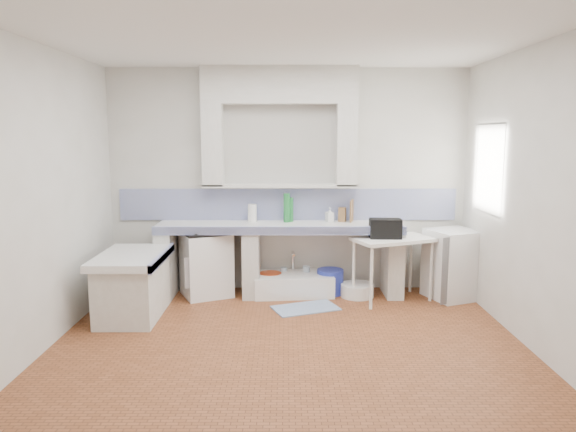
{
  "coord_description": "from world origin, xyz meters",
  "views": [
    {
      "loc": [
        -0.02,
        -4.79,
        1.98
      ],
      "look_at": [
        0.0,
        1.0,
        1.1
      ],
      "focal_mm": 33.43,
      "sensor_mm": 36.0,
      "label": 1
    }
  ],
  "objects_px": {
    "side_table": "(392,269)",
    "fridge": "(453,264)",
    "stove": "(206,264)",
    "sink": "(293,285)"
  },
  "relations": [
    {
      "from": "sink",
      "to": "fridge",
      "type": "relative_size",
      "value": 1.16
    },
    {
      "from": "fridge",
      "to": "side_table",
      "type": "bearing_deg",
      "value": 165.86
    },
    {
      "from": "side_table",
      "to": "stove",
      "type": "bearing_deg",
      "value": 152.75
    },
    {
      "from": "fridge",
      "to": "sink",
      "type": "bearing_deg",
      "value": 154.23
    },
    {
      "from": "stove",
      "to": "fridge",
      "type": "distance_m",
      "value": 3.02
    },
    {
      "from": "side_table",
      "to": "fridge",
      "type": "height_order",
      "value": "fridge"
    },
    {
      "from": "side_table",
      "to": "fridge",
      "type": "distance_m",
      "value": 0.76
    },
    {
      "from": "side_table",
      "to": "fridge",
      "type": "bearing_deg",
      "value": -14.45
    },
    {
      "from": "stove",
      "to": "sink",
      "type": "bearing_deg",
      "value": -23.08
    },
    {
      "from": "stove",
      "to": "side_table",
      "type": "relative_size",
      "value": 0.85
    }
  ]
}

